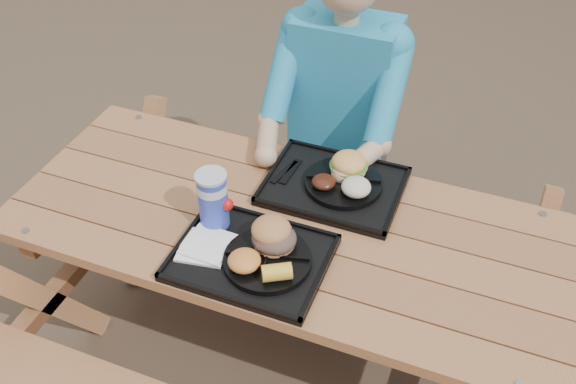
% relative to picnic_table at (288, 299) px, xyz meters
% --- Properties ---
extents(ground, '(60.00, 60.00, 0.00)m').
position_rel_picnic_table_xyz_m(ground, '(0.00, 0.00, -0.38)').
color(ground, '#999999').
rests_on(ground, ground).
extents(picnic_table, '(1.80, 1.49, 0.75)m').
position_rel_picnic_table_xyz_m(picnic_table, '(0.00, 0.00, 0.00)').
color(picnic_table, '#999999').
rests_on(picnic_table, ground).
extents(tray_near, '(0.45, 0.35, 0.02)m').
position_rel_picnic_table_xyz_m(tray_near, '(-0.04, -0.19, 0.39)').
color(tray_near, black).
rests_on(tray_near, picnic_table).
extents(tray_far, '(0.45, 0.35, 0.02)m').
position_rel_picnic_table_xyz_m(tray_far, '(0.08, 0.21, 0.39)').
color(tray_far, black).
rests_on(tray_far, picnic_table).
extents(plate_near, '(0.26, 0.26, 0.02)m').
position_rel_picnic_table_xyz_m(plate_near, '(0.01, -0.20, 0.41)').
color(plate_near, black).
rests_on(plate_near, tray_near).
extents(plate_far, '(0.26, 0.26, 0.02)m').
position_rel_picnic_table_xyz_m(plate_far, '(0.11, 0.22, 0.41)').
color(plate_far, black).
rests_on(plate_far, tray_far).
extents(napkin_stack, '(0.17, 0.17, 0.02)m').
position_rel_picnic_table_xyz_m(napkin_stack, '(-0.19, -0.21, 0.40)').
color(napkin_stack, white).
rests_on(napkin_stack, tray_near).
extents(soda_cup, '(0.09, 0.09, 0.18)m').
position_rel_picnic_table_xyz_m(soda_cup, '(-0.20, -0.10, 0.49)').
color(soda_cup, '#1830B9').
rests_on(soda_cup, tray_near).
extents(condiment_bbq, '(0.05, 0.05, 0.03)m').
position_rel_picnic_table_xyz_m(condiment_bbq, '(-0.05, -0.08, 0.41)').
color(condiment_bbq, black).
rests_on(condiment_bbq, tray_near).
extents(condiment_mustard, '(0.04, 0.04, 0.03)m').
position_rel_picnic_table_xyz_m(condiment_mustard, '(0.02, -0.07, 0.41)').
color(condiment_mustard, gold).
rests_on(condiment_mustard, tray_near).
extents(sandwich, '(0.13, 0.13, 0.13)m').
position_rel_picnic_table_xyz_m(sandwich, '(0.01, -0.14, 0.48)').
color(sandwich, '#C37944').
rests_on(sandwich, plate_near).
extents(mac_cheese, '(0.10, 0.10, 0.05)m').
position_rel_picnic_table_xyz_m(mac_cheese, '(-0.03, -0.25, 0.44)').
color(mac_cheese, '#EB923E').
rests_on(mac_cheese, plate_near).
extents(corn_cob, '(0.11, 0.11, 0.05)m').
position_rel_picnic_table_xyz_m(corn_cob, '(0.07, -0.26, 0.44)').
color(corn_cob, yellow).
rests_on(corn_cob, plate_near).
extents(cutlery_far, '(0.03, 0.14, 0.01)m').
position_rel_picnic_table_xyz_m(cutlery_far, '(-0.08, 0.22, 0.40)').
color(cutlery_far, black).
rests_on(cutlery_far, tray_far).
extents(burger, '(0.12, 0.12, 0.11)m').
position_rel_picnic_table_xyz_m(burger, '(0.11, 0.27, 0.47)').
color(burger, '#ECA953').
rests_on(burger, plate_far).
extents(baked_beans, '(0.08, 0.08, 0.04)m').
position_rel_picnic_table_xyz_m(baked_beans, '(0.06, 0.17, 0.43)').
color(baked_beans, '#441A0D').
rests_on(baked_beans, plate_far).
extents(potato_salad, '(0.10, 0.10, 0.05)m').
position_rel_picnic_table_xyz_m(potato_salad, '(0.17, 0.17, 0.44)').
color(potato_salad, beige).
rests_on(potato_salad, plate_far).
extents(diner, '(0.48, 0.84, 1.28)m').
position_rel_picnic_table_xyz_m(diner, '(-0.04, 0.66, 0.27)').
color(diner, '#18AE9B').
rests_on(diner, ground).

